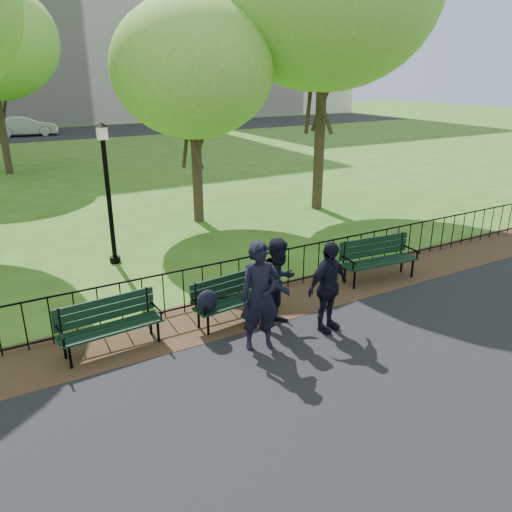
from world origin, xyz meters
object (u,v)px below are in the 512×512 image
sedan_dark (201,118)px  park_bench_right_a (377,254)px  tree_near_e (193,68)px  person_left (260,296)px  park_bench_left_a (109,319)px  person_mid (279,283)px  person_right (328,287)px  lamppost (108,189)px  park_bench_main (223,296)px  sedan_silver (25,126)px

sedan_dark → park_bench_right_a: bearing=146.0°
tree_near_e → person_left: (-2.26, -7.56, -3.53)m
person_left → park_bench_right_a: bearing=33.9°
park_bench_left_a → park_bench_right_a: park_bench_right_a is taller
person_mid → person_right: 0.86m
park_bench_left_a → lamppost: bearing=70.3°
park_bench_main → person_mid: (0.87, -0.53, 0.27)m
lamppost → sedan_dark: lamppost is taller
park_bench_main → lamppost: 4.48m
park_bench_right_a → tree_near_e: 7.56m
park_bench_right_a → tree_near_e: size_ratio=0.29×
park_bench_main → person_right: 1.89m
park_bench_right_a → sedan_dark: size_ratio=0.36×
park_bench_right_a → person_left: size_ratio=0.99×
park_bench_right_a → park_bench_left_a: bearing=-173.9°
sedan_silver → person_mid: bearing=-174.2°
park_bench_main → person_mid: bearing=-37.4°
tree_near_e → sedan_dark: 28.49m
person_left → sedan_dark: person_left is taller
person_left → person_mid: 0.85m
person_right → sedan_silver: bearing=79.2°
tree_near_e → person_left: tree_near_e is taller
park_bench_left_a → person_right: bearing=-23.9°
lamppost → tree_near_e: size_ratio=0.52×
lamppost → sedan_silver: bearing=87.0°
park_bench_left_a → park_bench_right_a: bearing=-3.3°
person_mid → park_bench_right_a: bearing=-5.7°
person_mid → person_right: (0.65, -0.57, -0.01)m
park_bench_right_a → person_mid: 3.18m
park_bench_left_a → lamppost: (1.17, 4.02, 1.27)m
tree_near_e → person_right: 8.51m
person_right → person_mid: bearing=126.7°
tree_near_e → sedan_silver: tree_near_e is taller
park_bench_main → park_bench_right_a: park_bench_right_a is taller
park_bench_main → park_bench_left_a: bearing=168.2°
park_bench_right_a → lamppost: size_ratio=0.55×
park_bench_left_a → person_left: 2.53m
person_right → sedan_dark: person_right is taller
person_right → lamppost: bearing=101.6°
person_right → sedan_silver: size_ratio=0.39×
sedan_silver → park_bench_left_a: bearing=-179.2°
tree_near_e → park_bench_main: bearing=-110.5°
lamppost → sedan_silver: size_ratio=0.78×
tree_near_e → person_mid: (-1.58, -7.07, -3.63)m
person_mid → person_right: size_ratio=1.01×
person_right → tree_near_e: bearing=70.8°
person_mid → sedan_silver: 33.73m
tree_near_e → person_mid: size_ratio=3.86×
park_bench_main → person_mid: size_ratio=1.02×
park_bench_main → sedan_dark: sedan_dark is taller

